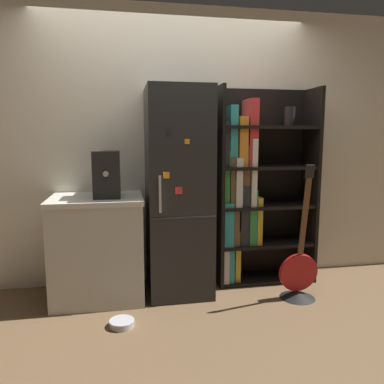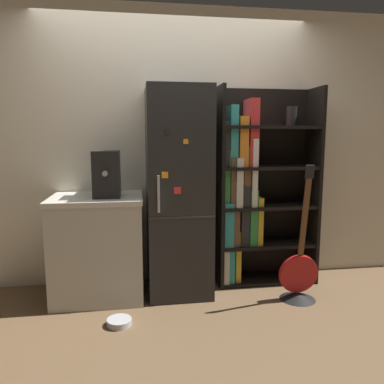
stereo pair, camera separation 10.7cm
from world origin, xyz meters
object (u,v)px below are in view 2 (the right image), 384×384
(bookshelf, at_px, (251,192))
(pet_bowl, at_px, (119,322))
(guitar, at_px, (298,281))
(espresso_machine, at_px, (107,174))
(refrigerator, at_px, (178,192))

(bookshelf, relative_size, pet_bowl, 9.84)
(bookshelf, bearing_deg, guitar, -60.87)
(espresso_machine, height_order, guitar, espresso_machine)
(bookshelf, height_order, pet_bowl, bookshelf)
(refrigerator, bearing_deg, bookshelf, 11.61)
(espresso_machine, bearing_deg, refrigerator, 5.42)
(refrigerator, bearing_deg, guitar, -19.77)
(espresso_machine, distance_m, pet_bowl, 1.19)
(bookshelf, distance_m, guitar, 0.92)
(guitar, xyz_separation_m, pet_bowl, (-1.52, -0.23, -0.14))
(refrigerator, bearing_deg, espresso_machine, -174.58)
(bookshelf, relative_size, espresso_machine, 4.76)
(bookshelf, distance_m, espresso_machine, 1.36)
(refrigerator, xyz_separation_m, espresso_machine, (-0.61, -0.06, 0.18))
(refrigerator, bearing_deg, pet_bowl, -131.31)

